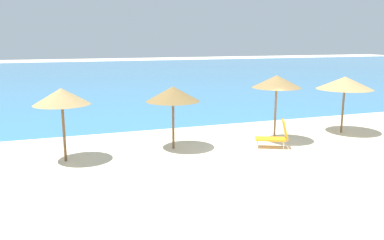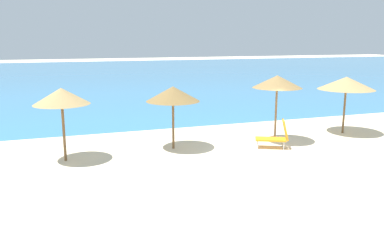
{
  "view_description": "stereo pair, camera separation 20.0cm",
  "coord_description": "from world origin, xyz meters",
  "views": [
    {
      "loc": [
        -7.34,
        -12.22,
        4.35
      ],
      "look_at": [
        -2.14,
        2.38,
        1.15
      ],
      "focal_mm": 36.76,
      "sensor_mm": 36.0,
      "label": 1
    },
    {
      "loc": [
        -7.15,
        -12.28,
        4.35
      ],
      "look_at": [
        -2.14,
        2.38,
        1.15
      ],
      "focal_mm": 36.76,
      "sensor_mm": 36.0,
      "label": 2
    }
  ],
  "objects": [
    {
      "name": "beach_umbrella_5",
      "position": [
        1.56,
        2.14,
        2.59
      ],
      "size": [
        2.08,
        2.08,
        2.86
      ],
      "color": "brown",
      "rests_on": "ground_plane"
    },
    {
      "name": "lounge_chair_2",
      "position": [
        1.05,
        1.21,
        0.51
      ],
      "size": [
        1.42,
        1.09,
        1.19
      ],
      "rotation": [
        0.0,
        0.0,
        1.12
      ],
      "color": "orange",
      "rests_on": "ground_plane"
    },
    {
      "name": "sea_water",
      "position": [
        0.0,
        37.28,
        0.0
      ],
      "size": [
        160.0,
        62.5,
        0.01
      ],
      "primitive_type": "cube",
      "color": "teal",
      "rests_on": "ground_plane"
    },
    {
      "name": "beach_umbrella_4",
      "position": [
        -2.89,
        2.51,
        2.22
      ],
      "size": [
        2.14,
        2.14,
        2.53
      ],
      "color": "brown",
      "rests_on": "ground_plane"
    },
    {
      "name": "ground_plane",
      "position": [
        0.0,
        0.0,
        0.0
      ],
      "size": [
        160.0,
        160.0,
        0.0
      ],
      "primitive_type": "plane",
      "color": "beige"
    },
    {
      "name": "beach_umbrella_6",
      "position": [
        5.43,
        2.5,
        2.36
      ],
      "size": [
        2.57,
        2.57,
        2.66
      ],
      "color": "brown",
      "rests_on": "ground_plane"
    },
    {
      "name": "beach_umbrella_3",
      "position": [
        -7.07,
        2.22,
        2.36
      ],
      "size": [
        1.99,
        1.99,
        2.67
      ],
      "color": "brown",
      "rests_on": "ground_plane"
    }
  ]
}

